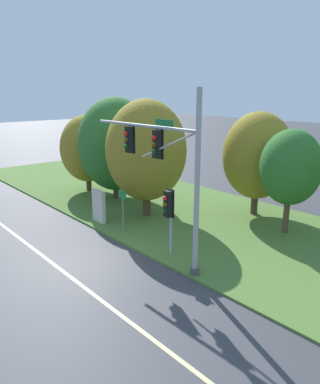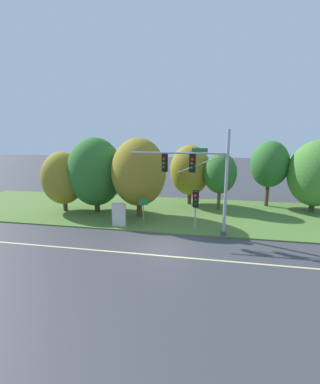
% 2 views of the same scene
% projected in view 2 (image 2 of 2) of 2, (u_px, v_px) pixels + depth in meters
% --- Properties ---
extents(ground_plane, '(160.00, 160.00, 0.00)m').
position_uv_depth(ground_plane, '(163.00, 248.00, 17.04)').
color(ground_plane, '#3D3D42').
extents(lane_stripe, '(36.00, 0.16, 0.01)m').
position_uv_depth(lane_stripe, '(159.00, 255.00, 15.89)').
color(lane_stripe, beige).
rests_on(lane_stripe, ground).
extents(grass_verge, '(48.00, 11.50, 0.10)m').
position_uv_depth(grass_verge, '(177.00, 212.00, 24.96)').
color(grass_verge, '#517533').
rests_on(grass_verge, ground).
extents(traffic_signal_mast, '(7.09, 0.49, 7.63)m').
position_uv_depth(traffic_signal_mast, '(200.00, 174.00, 18.38)').
color(traffic_signal_mast, '#9EA0A5').
rests_on(traffic_signal_mast, grass_verge).
extents(pedestrian_signal_near_kerb, '(0.46, 0.55, 3.20)m').
position_uv_depth(pedestrian_signal_near_kerb, '(196.00, 202.00, 19.30)').
color(pedestrian_signal_near_kerb, '#9EA0A5').
rests_on(pedestrian_signal_near_kerb, grass_verge).
extents(route_sign_post, '(0.70, 0.08, 2.29)m').
position_uv_depth(route_sign_post, '(143.00, 208.00, 20.58)').
color(route_sign_post, slate).
rests_on(route_sign_post, grass_verge).
extents(tree_nearest_road, '(4.03, 4.03, 5.77)m').
position_uv_depth(tree_nearest_road, '(63.00, 178.00, 24.61)').
color(tree_nearest_road, '#4C3823').
rests_on(tree_nearest_road, grass_verge).
extents(tree_left_of_mast, '(5.19, 5.19, 7.10)m').
position_uv_depth(tree_left_of_mast, '(95.00, 172.00, 24.36)').
color(tree_left_of_mast, '#4C3823').
rests_on(tree_left_of_mast, grass_verge).
extents(tree_behind_signpost, '(4.82, 4.82, 7.06)m').
position_uv_depth(tree_behind_signpost, '(139.00, 172.00, 22.66)').
color(tree_behind_signpost, '#4C3823').
rests_on(tree_behind_signpost, grass_verge).
extents(tree_mid_verge, '(4.23, 4.23, 6.32)m').
position_uv_depth(tree_mid_verge, '(190.00, 170.00, 27.09)').
color(tree_mid_verge, '#4C3823').
rests_on(tree_mid_verge, grass_verge).
extents(tree_tall_centre, '(3.20, 3.20, 5.62)m').
position_uv_depth(tree_tall_centre, '(220.00, 173.00, 25.17)').
color(tree_tall_centre, brown).
rests_on(tree_tall_centre, grass_verge).
extents(tree_right_far, '(3.77, 3.77, 6.75)m').
position_uv_depth(tree_right_far, '(270.00, 164.00, 26.15)').
color(tree_right_far, '#4C3823').
rests_on(tree_right_far, grass_verge).
extents(tree_furthest_back, '(5.01, 5.01, 6.82)m').
position_uv_depth(tree_furthest_back, '(316.00, 174.00, 24.39)').
color(tree_furthest_back, '#4C3823').
rests_on(tree_furthest_back, grass_verge).
extents(info_kiosk, '(1.10, 0.24, 1.90)m').
position_uv_depth(info_kiosk, '(119.00, 215.00, 20.75)').
color(info_kiosk, beige).
rests_on(info_kiosk, grass_verge).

